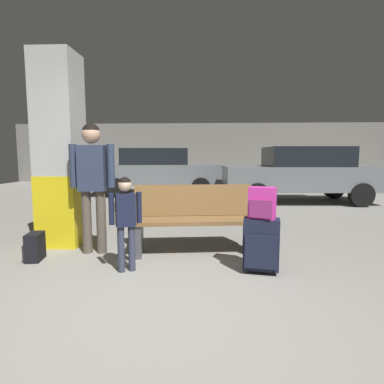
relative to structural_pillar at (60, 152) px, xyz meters
The scene contains 11 objects.
ground_plane 2.99m from the structural_pillar, 48.85° to the left, with size 18.00×18.00×0.10m, color gray.
garage_back_wall 11.00m from the structural_pillar, 80.86° to the left, with size 18.00×0.12×2.80m, color slate.
structural_pillar is the anchor object (origin of this frame).
bench 2.13m from the structural_pillar, ahead, with size 1.65×0.71×0.89m.
suitcase 3.03m from the structural_pillar, 21.09° to the right, with size 0.41×0.29×0.60m.
backpack_bright 2.91m from the structural_pillar, 21.10° to the right, with size 0.32×0.26×0.34m.
child 1.73m from the structural_pillar, 41.40° to the right, with size 0.33×0.20×1.05m.
adult 0.78m from the structural_pillar, 33.94° to the right, with size 0.58×0.23×1.69m.
backpack_dark_floor 1.38m from the structural_pillar, 92.16° to the right, with size 0.23×0.30×0.34m.
parked_car_near 6.41m from the structural_pillar, 43.46° to the left, with size 4.16×1.92×1.51m.
parked_car_far 6.08m from the structural_pillar, 85.84° to the left, with size 4.28×2.20×1.51m.
Camera 1 is at (0.33, -2.41, 1.28)m, focal length 29.69 mm.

